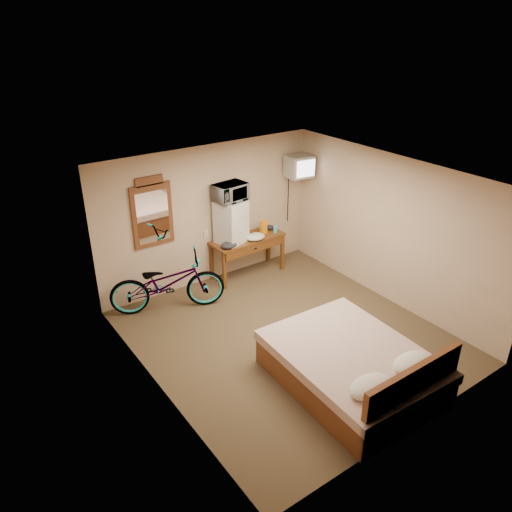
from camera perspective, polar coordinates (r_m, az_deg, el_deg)
name	(u,v)px	position (r m, az deg, el deg)	size (l,w,h in m)	color
room	(291,264)	(7.11, 4.00, -0.91)	(4.60, 4.64, 2.50)	#3C2F1E
desk	(249,244)	(9.16, -0.84, 1.37)	(1.42, 0.58, 0.75)	brown
mini_fridge	(231,222)	(8.85, -2.87, 3.95)	(0.58, 0.57, 0.77)	silver
microwave	(230,192)	(8.66, -2.95, 7.27)	(0.56, 0.38, 0.31)	silver
snack_bag	(264,227)	(9.27, 0.87, 3.33)	(0.13, 0.07, 0.25)	orange
blue_cup	(275,229)	(9.34, 2.22, 3.08)	(0.07, 0.07, 0.13)	#40A7D9
cloth_cream	(255,237)	(9.04, -0.07, 2.21)	(0.37, 0.28, 0.11)	beige
cloth_dark_a	(229,245)	(8.73, -3.11, 1.27)	(0.30, 0.22, 0.11)	black
cloth_dark_b	(270,227)	(9.49, 1.60, 3.29)	(0.17, 0.14, 0.08)	black
crt_television	(299,166)	(9.40, 4.93, 10.19)	(0.51, 0.60, 0.40)	black
wall_mirror	(152,213)	(8.28, -11.78, 4.84)	(0.70, 0.04, 1.19)	brown
bicycle	(167,283)	(8.28, -10.11, -3.05)	(0.65, 1.87, 0.98)	black
bed	(355,368)	(6.80, 11.20, -12.45)	(1.73, 2.24, 0.90)	brown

